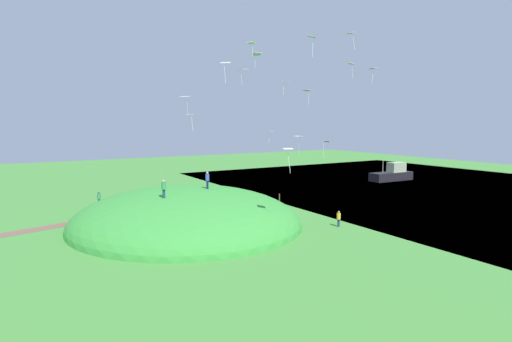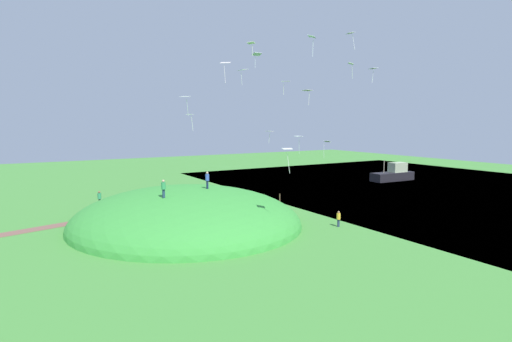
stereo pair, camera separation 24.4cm
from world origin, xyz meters
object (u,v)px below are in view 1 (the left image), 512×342
person_with_child (207,178)px  kite_8 (243,70)px  kite_9 (307,91)px  kite_14 (286,82)px  kite_7 (351,34)px  kite_0 (185,98)px  kite_4 (351,65)px  kite_10 (225,64)px  kite_15 (269,132)px  kite_1 (312,38)px  kite_2 (288,151)px  kite_13 (257,55)px  person_walking_path (164,187)px  kite_5 (326,143)px  kite_6 (251,43)px  kite_3 (190,116)px  person_near_shore (339,217)px  mooring_post (279,199)px  boat_on_lake (392,174)px  kite_11 (373,69)px  kite_12 (298,137)px  person_on_hilltop (99,197)px

person_with_child → kite_8: bearing=89.3°
kite_9 → kite_14: 3.35m
kite_7 → kite_0: bearing=-50.1°
kite_4 → kite_10: kite_10 is taller
kite_15 → kite_14: bearing=-175.4°
kite_1 → kite_14: (2.01, -1.93, -4.62)m
kite_2 → kite_13: size_ratio=1.30×
kite_15 → person_walking_path: bearing=8.2°
kite_1 → kite_2: (9.23, 8.73, -11.32)m
kite_9 → kite_5: bearing=175.8°
kite_6 → kite_10: 3.24m
person_with_child → kite_3: size_ratio=1.02×
person_near_shore → kite_9: kite_9 is taller
kite_13 → mooring_post: (-5.49, -3.47, -16.81)m
kite_9 → kite_14: size_ratio=1.14×
boat_on_lake → kite_4: kite_4 is taller
kite_4 → person_walking_path: bearing=-24.9°
kite_8 → kite_11: 13.82m
person_with_child → kite_7: 19.38m
kite_12 → mooring_post: kite_12 is taller
person_on_hilltop → kite_8: 21.24m
kite_11 → kite_0: bearing=-32.7°
person_walking_path → kite_13: kite_13 is taller
kite_5 → kite_6: bearing=13.9°
kite_0 → kite_3: size_ratio=1.27×
boat_on_lake → kite_6: bearing=-156.7°
kite_11 → kite_12: size_ratio=0.75×
kite_2 → kite_10: size_ratio=0.97×
kite_5 → kite_11: kite_11 is taller
mooring_post → person_near_shore: bearing=83.0°
person_with_child → kite_11: (-16.76, 5.66, 11.13)m
person_on_hilltop → kite_7: 31.64m
person_walking_path → kite_10: 13.45m
kite_8 → kite_1: bearing=159.4°
kite_14 → kite_3: bearing=-9.6°
kite_10 → kite_11: (-14.89, 5.16, -0.10)m
boat_on_lake → kite_3: bearing=-164.7°
kite_13 → kite_11: bearing=145.2°
person_with_child → kite_15: bearing=77.7°
boat_on_lake → kite_3: (41.98, 9.77, 9.79)m
kite_5 → kite_11: 10.15m
person_on_hilltop → kite_7: bearing=26.0°
person_on_hilltop → kite_9: kite_9 is taller
kite_7 → kite_11: size_ratio=1.01×
person_with_child → kite_14: kite_14 is taller
boat_on_lake → kite_6: 43.54m
person_on_hilltop → mooring_post: bearing=54.3°
kite_4 → kite_14: (0.83, -9.22, -0.83)m
kite_1 → mooring_post: 19.70m
kite_8 → kite_10: (2.84, 1.60, 0.28)m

